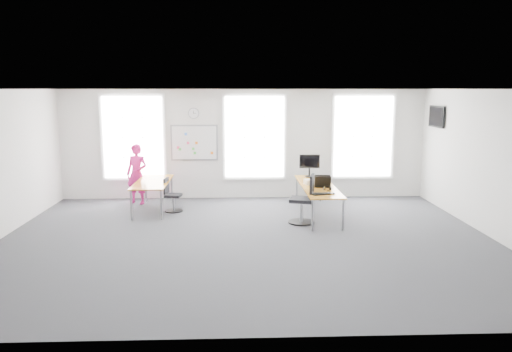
{
  "coord_description": "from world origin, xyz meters",
  "views": [
    {
      "loc": [
        -0.19,
        -9.66,
        3.01
      ],
      "look_at": [
        0.23,
        1.2,
        1.1
      ],
      "focal_mm": 35.0,
      "sensor_mm": 36.0,
      "label": 1
    }
  ],
  "objects_px": {
    "headphones": "(327,188)",
    "monitor": "(310,164)",
    "chair_left": "(171,197)",
    "person": "(137,174)",
    "desk_right": "(318,187)",
    "keyboard": "(322,194)",
    "chair_right": "(304,202)",
    "desk_left": "(153,184)"
  },
  "relations": [
    {
      "from": "desk_right",
      "to": "keyboard",
      "type": "bearing_deg",
      "value": -94.32
    },
    {
      "from": "desk_right",
      "to": "monitor",
      "type": "relative_size",
      "value": 4.96
    },
    {
      "from": "desk_right",
      "to": "chair_right",
      "type": "height_order",
      "value": "chair_right"
    },
    {
      "from": "monitor",
      "to": "chair_right",
      "type": "bearing_deg",
      "value": -98.24
    },
    {
      "from": "monitor",
      "to": "desk_left",
      "type": "bearing_deg",
      "value": -168.19
    },
    {
      "from": "desk_right",
      "to": "person",
      "type": "xyz_separation_m",
      "value": [
        -4.57,
        1.33,
        0.13
      ]
    },
    {
      "from": "keyboard",
      "to": "person",
      "type": "bearing_deg",
      "value": 133.85
    },
    {
      "from": "desk_left",
      "to": "headphones",
      "type": "height_order",
      "value": "headphones"
    },
    {
      "from": "chair_left",
      "to": "desk_left",
      "type": "bearing_deg",
      "value": 85.35
    },
    {
      "from": "person",
      "to": "keyboard",
      "type": "xyz_separation_m",
      "value": [
        4.49,
        -2.36,
        -0.07
      ]
    },
    {
      "from": "desk_left",
      "to": "keyboard",
      "type": "bearing_deg",
      "value": -21.86
    },
    {
      "from": "chair_right",
      "to": "monitor",
      "type": "relative_size",
      "value": 1.88
    },
    {
      "from": "desk_right",
      "to": "chair_right",
      "type": "distance_m",
      "value": 0.91
    },
    {
      "from": "chair_left",
      "to": "headphones",
      "type": "bearing_deg",
      "value": -96.34
    },
    {
      "from": "desk_right",
      "to": "chair_right",
      "type": "bearing_deg",
      "value": -118.08
    },
    {
      "from": "desk_left",
      "to": "monitor",
      "type": "bearing_deg",
      "value": 8.8
    },
    {
      "from": "desk_right",
      "to": "person",
      "type": "bearing_deg",
      "value": 163.79
    },
    {
      "from": "desk_right",
      "to": "headphones",
      "type": "distance_m",
      "value": 0.59
    },
    {
      "from": "monitor",
      "to": "person",
      "type": "bearing_deg",
      "value": -178.98
    },
    {
      "from": "desk_right",
      "to": "desk_left",
      "type": "bearing_deg",
      "value": 172.21
    },
    {
      "from": "keyboard",
      "to": "chair_right",
      "type": "bearing_deg",
      "value": 125.89
    },
    {
      "from": "desk_left",
      "to": "chair_right",
      "type": "height_order",
      "value": "chair_right"
    },
    {
      "from": "person",
      "to": "keyboard",
      "type": "distance_m",
      "value": 5.08
    },
    {
      "from": "desk_right",
      "to": "monitor",
      "type": "xyz_separation_m",
      "value": [
        -0.03,
        1.17,
        0.4
      ]
    },
    {
      "from": "chair_left",
      "to": "keyboard",
      "type": "height_order",
      "value": "chair_left"
    },
    {
      "from": "chair_right",
      "to": "headphones",
      "type": "bearing_deg",
      "value": 126.92
    },
    {
      "from": "desk_right",
      "to": "keyboard",
      "type": "height_order",
      "value": "keyboard"
    },
    {
      "from": "desk_right",
      "to": "headphones",
      "type": "height_order",
      "value": "headphones"
    },
    {
      "from": "desk_left",
      "to": "person",
      "type": "distance_m",
      "value": 0.95
    },
    {
      "from": "desk_right",
      "to": "chair_left",
      "type": "relative_size",
      "value": 3.49
    },
    {
      "from": "desk_left",
      "to": "person",
      "type": "relative_size",
      "value": 1.28
    },
    {
      "from": "chair_left",
      "to": "person",
      "type": "bearing_deg",
      "value": 57.42
    },
    {
      "from": "desk_right",
      "to": "chair_right",
      "type": "relative_size",
      "value": 2.63
    },
    {
      "from": "chair_left",
      "to": "person",
      "type": "relative_size",
      "value": 0.53
    },
    {
      "from": "person",
      "to": "chair_right",
      "type": "bearing_deg",
      "value": -8.92
    },
    {
      "from": "chair_left",
      "to": "keyboard",
      "type": "relative_size",
      "value": 1.9
    },
    {
      "from": "desk_left",
      "to": "keyboard",
      "type": "height_order",
      "value": "desk_left"
    },
    {
      "from": "desk_right",
      "to": "person",
      "type": "relative_size",
      "value": 1.85
    },
    {
      "from": "headphones",
      "to": "monitor",
      "type": "relative_size",
      "value": 0.3
    },
    {
      "from": "person",
      "to": "keyboard",
      "type": "relative_size",
      "value": 3.59
    },
    {
      "from": "chair_right",
      "to": "monitor",
      "type": "xyz_separation_m",
      "value": [
        0.39,
        1.96,
        0.58
      ]
    },
    {
      "from": "headphones",
      "to": "monitor",
      "type": "height_order",
      "value": "monitor"
    }
  ]
}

